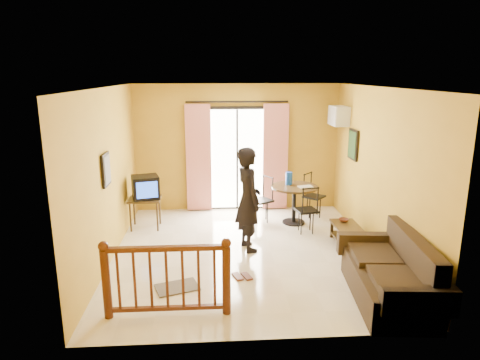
{
  "coord_description": "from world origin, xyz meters",
  "views": [
    {
      "loc": [
        -0.56,
        -6.85,
        3.02
      ],
      "look_at": [
        -0.09,
        0.2,
        1.25
      ],
      "focal_mm": 32.0,
      "sensor_mm": 36.0,
      "label": 1
    }
  ],
  "objects": [
    {
      "name": "ground",
      "position": [
        0.0,
        0.0,
        0.0
      ],
      "size": [
        5.0,
        5.0,
        0.0
      ],
      "primitive_type": "plane",
      "color": "beige",
      "rests_on": "ground"
    },
    {
      "name": "balcony_door",
      "position": [
        0.0,
        2.43,
        1.19
      ],
      "size": [
        2.25,
        0.14,
        2.46
      ],
      "color": "black",
      "rests_on": "ground"
    },
    {
      "name": "air_conditioner",
      "position": [
        2.09,
        1.95,
        2.15
      ],
      "size": [
        0.31,
        0.6,
        0.4
      ],
      "color": "silver",
      "rests_on": "room_shell"
    },
    {
      "name": "room_shell",
      "position": [
        0.0,
        0.0,
        1.7
      ],
      "size": [
        5.0,
        5.0,
        5.0
      ],
      "color": "white",
      "rests_on": "ground"
    },
    {
      "name": "picture_left",
      "position": [
        -2.22,
        -0.2,
        1.55
      ],
      "size": [
        0.05,
        0.42,
        0.52
      ],
      "color": "black",
      "rests_on": "room_shell"
    },
    {
      "name": "doormat",
      "position": [
        -1.09,
        -1.19,
        0.01
      ],
      "size": [
        0.7,
        0.57,
        0.02
      ],
      "primitive_type": "cube",
      "rotation": [
        0.0,
        0.0,
        0.33
      ],
      "color": "#544C43",
      "rests_on": "ground"
    },
    {
      "name": "serving_tray",
      "position": [
        1.31,
        1.34,
        0.8
      ],
      "size": [
        0.31,
        0.23,
        0.02
      ],
      "primitive_type": "cube",
      "rotation": [
        0.0,
        0.0,
        0.21
      ],
      "color": "beige",
      "rests_on": "dining_table"
    },
    {
      "name": "bowl",
      "position": [
        1.85,
        0.46,
        0.38
      ],
      "size": [
        0.18,
        0.18,
        0.06
      ],
      "primitive_type": "imported",
      "rotation": [
        0.0,
        0.0,
        -0.03
      ],
      "color": "#56281D",
      "rests_on": "coffee_table"
    },
    {
      "name": "standing_person",
      "position": [
        0.05,
        0.17,
        0.91
      ],
      "size": [
        0.6,
        0.75,
        1.82
      ],
      "primitive_type": "imported",
      "rotation": [
        0.0,
        0.0,
        1.84
      ],
      "color": "black",
      "rests_on": "ground"
    },
    {
      "name": "dining_table",
      "position": [
        1.11,
        1.44,
        0.63
      ],
      "size": [
        0.95,
        0.95,
        0.79
      ],
      "color": "black",
      "rests_on": "ground"
    },
    {
      "name": "coffee_table",
      "position": [
        1.85,
        0.24,
        0.24
      ],
      "size": [
        0.44,
        0.79,
        0.36
      ],
      "color": "black",
      "rests_on": "ground"
    },
    {
      "name": "sandals",
      "position": [
        -0.13,
        -0.92,
        0.01
      ],
      "size": [
        0.32,
        0.27,
        0.03
      ],
      "color": "#56281D",
      "rests_on": "ground"
    },
    {
      "name": "tv_table",
      "position": [
        -1.9,
        1.35,
        0.54
      ],
      "size": [
        0.62,
        0.52,
        0.62
      ],
      "color": "black",
      "rests_on": "ground"
    },
    {
      "name": "water_jug",
      "position": [
        1.01,
        1.56,
        0.92
      ],
      "size": [
        0.14,
        0.14,
        0.26
      ],
      "primitive_type": "cylinder",
      "color": "#1240AE",
      "rests_on": "dining_table"
    },
    {
      "name": "botanical_print",
      "position": [
        2.22,
        1.3,
        1.65
      ],
      "size": [
        0.05,
        0.5,
        0.6
      ],
      "color": "black",
      "rests_on": "room_shell"
    },
    {
      "name": "television",
      "position": [
        -1.87,
        1.35,
        0.84
      ],
      "size": [
        0.6,
        0.57,
        0.45
      ],
      "rotation": [
        0.0,
        0.0,
        0.27
      ],
      "color": "black",
      "rests_on": "tv_table"
    },
    {
      "name": "sofa",
      "position": [
        1.86,
        -1.7,
        0.34
      ],
      "size": [
        1.04,
        1.97,
        0.91
      ],
      "rotation": [
        0.0,
        0.0,
        -0.09
      ],
      "color": "#2F2112",
      "rests_on": "ground"
    },
    {
      "name": "stair_balustrade",
      "position": [
        -1.15,
        -1.9,
        0.56
      ],
      "size": [
        1.63,
        0.13,
        1.04
      ],
      "color": "#471E0F",
      "rests_on": "ground"
    },
    {
      "name": "dining_chairs",
      "position": [
        1.1,
        1.42,
        0.0
      ],
      "size": [
        1.72,
        1.44,
        0.95
      ],
      "color": "black",
      "rests_on": "ground"
    }
  ]
}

